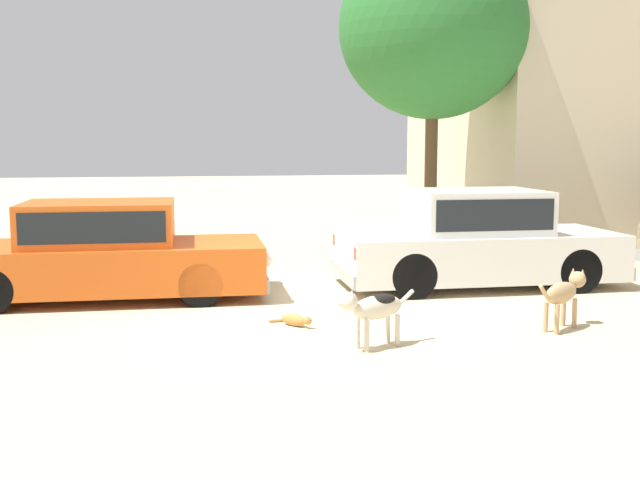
# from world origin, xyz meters

# --- Properties ---
(ground_plane) EXTENTS (80.00, 80.00, 0.00)m
(ground_plane) POSITION_xyz_m (0.00, 0.00, 0.00)
(ground_plane) COLOR #CCB78E
(parked_sedan_nearest) EXTENTS (4.72, 1.86, 1.40)m
(parked_sedan_nearest) POSITION_xyz_m (-2.68, 1.14, 0.70)
(parked_sedan_nearest) COLOR #D15619
(parked_sedan_nearest) RESTS_ON ground_plane
(parked_sedan_second) EXTENTS (4.44, 1.88, 1.51)m
(parked_sedan_second) POSITION_xyz_m (3.00, 1.10, 0.74)
(parked_sedan_second) COLOR silver
(parked_sedan_second) RESTS_ON ground_plane
(stray_dog_spotted) EXTENTS (1.02, 0.52, 0.70)m
(stray_dog_spotted) POSITION_xyz_m (0.49, -2.20, 0.46)
(stray_dog_spotted) COLOR beige
(stray_dog_spotted) RESTS_ON ground_plane
(stray_dog_tan) EXTENTS (0.94, 0.68, 0.70)m
(stray_dog_tan) POSITION_xyz_m (2.98, -1.77, 0.45)
(stray_dog_tan) COLOR tan
(stray_dog_tan) RESTS_ON ground_plane
(stray_cat) EXTENTS (0.48, 0.49, 0.16)m
(stray_cat) POSITION_xyz_m (-0.21, -1.05, 0.08)
(stray_cat) COLOR #B77F3D
(stray_cat) RESTS_ON ground_plane
(acacia_tree_left) EXTENTS (3.59, 3.23, 6.09)m
(acacia_tree_left) POSITION_xyz_m (3.22, 4.06, 4.37)
(acacia_tree_left) COLOR brown
(acacia_tree_left) RESTS_ON ground_plane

